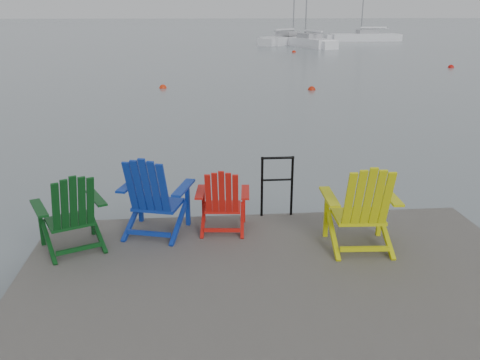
{
  "coord_description": "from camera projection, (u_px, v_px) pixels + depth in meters",
  "views": [
    {
      "loc": [
        -0.92,
        -4.43,
        3.39
      ],
      "look_at": [
        -0.23,
        3.08,
        0.85
      ],
      "focal_mm": 38.0,
      "sensor_mm": 36.0,
      "label": 1
    }
  ],
  "objects": [
    {
      "name": "buoy_d",
      "position": [
        294.0,
        52.0,
        41.96
      ],
      "size": [
        0.33,
        0.33,
        0.33
      ],
      "primitive_type": "sphere",
      "color": "red",
      "rests_on": "ground"
    },
    {
      "name": "sailboat_far",
      "position": [
        364.0,
        38.0,
        56.76
      ],
      "size": [
        7.54,
        2.28,
        10.43
      ],
      "rotation": [
        0.0,
        0.0,
        1.62
      ],
      "color": "white",
      "rests_on": "ground"
    },
    {
      "name": "buoy_b",
      "position": [
        163.0,
        88.0,
        22.96
      ],
      "size": [
        0.33,
        0.33,
        0.33
      ],
      "primitive_type": "sphere",
      "color": "red",
      "rests_on": "ground"
    },
    {
      "name": "handrail",
      "position": [
        277.0,
        180.0,
        7.34
      ],
      "size": [
        0.48,
        0.04,
        0.9
      ],
      "color": "black",
      "rests_on": "dock"
    },
    {
      "name": "chair_blue",
      "position": [
        154.0,
        194.0,
        6.72
      ],
      "size": [
        1.04,
        0.99,
        1.12
      ],
      "rotation": [
        0.0,
        0.0,
        -0.28
      ],
      "color": "navy",
      "rests_on": "dock"
    },
    {
      "name": "sailboat_near",
      "position": [
        307.0,
        43.0,
        48.44
      ],
      "size": [
        4.22,
        8.09,
        10.89
      ],
      "rotation": [
        0.0,
        0.0,
        0.29
      ],
      "color": "white",
      "rests_on": "ground"
    },
    {
      "name": "chair_green",
      "position": [
        71.0,
        211.0,
        6.28
      ],
      "size": [
        1.01,
        0.97,
        1.03
      ],
      "rotation": [
        0.0,
        0.0,
        0.43
      ],
      "color": "#0A3B13",
      "rests_on": "dock"
    },
    {
      "name": "ground",
      "position": [
        289.0,
        349.0,
        5.34
      ],
      "size": [
        400.0,
        400.0,
        0.0
      ],
      "primitive_type": "plane",
      "color": "slate",
      "rests_on": "ground"
    },
    {
      "name": "dock",
      "position": [
        290.0,
        321.0,
        5.23
      ],
      "size": [
        6.0,
        5.0,
        1.4
      ],
      "color": "#2B2826",
      "rests_on": "ground"
    },
    {
      "name": "buoy_c",
      "position": [
        451.0,
        68.0,
        31.02
      ],
      "size": [
        0.36,
        0.36,
        0.36
      ],
      "primitive_type": "sphere",
      "color": "red",
      "rests_on": "ground"
    },
    {
      "name": "chair_yellow",
      "position": [
        362.0,
        206.0,
        6.29
      ],
      "size": [
        0.95,
        0.88,
        1.14
      ],
      "rotation": [
        0.0,
        0.0,
        -0.06
      ],
      "color": "#CCD10B",
      "rests_on": "dock"
    },
    {
      "name": "chair_red",
      "position": [
        223.0,
        199.0,
        6.85
      ],
      "size": [
        0.78,
        0.73,
        0.91
      ],
      "rotation": [
        0.0,
        0.0,
        -0.1
      ],
      "color": "red",
      "rests_on": "dock"
    },
    {
      "name": "buoy_a",
      "position": [
        312.0,
        90.0,
        22.44
      ],
      "size": [
        0.33,
        0.33,
        0.33
      ],
      "primitive_type": "sphere",
      "color": "red",
      "rests_on": "ground"
    },
    {
      "name": "sailboat_mid",
      "position": [
        291.0,
        40.0,
        52.47
      ],
      "size": [
        7.47,
        8.17,
        12.1
      ],
      "rotation": [
        0.0,
        0.0,
        -0.71
      ],
      "color": "silver",
      "rests_on": "ground"
    }
  ]
}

